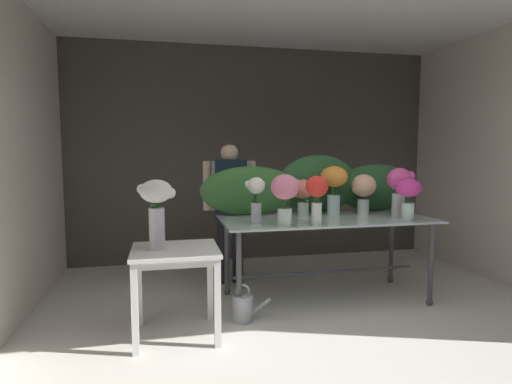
# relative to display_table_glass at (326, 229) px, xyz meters

# --- Properties ---
(ground_plane) EXTENTS (7.48, 7.48, 0.00)m
(ground_plane) POSITION_rel_display_table_glass_xyz_m (-0.33, 0.15, -0.73)
(ground_plane) COLOR silver
(wall_back) EXTENTS (5.14, 0.12, 2.92)m
(wall_back) POSITION_rel_display_table_glass_xyz_m (-0.33, 1.85, 0.73)
(wall_back) COLOR #4C4742
(wall_back) RESTS_ON ground
(wall_left) EXTENTS (0.12, 3.52, 2.92)m
(wall_left) POSITION_rel_display_table_glass_xyz_m (-2.90, 0.15, 0.73)
(wall_left) COLOR beige
(wall_left) RESTS_ON ground
(wall_right) EXTENTS (0.12, 3.52, 2.92)m
(wall_right) POSITION_rel_display_table_glass_xyz_m (2.24, 0.15, 0.73)
(wall_right) COLOR beige
(wall_right) RESTS_ON ground
(ceiling_slab) EXTENTS (5.26, 3.52, 0.12)m
(ceiling_slab) POSITION_rel_display_table_glass_xyz_m (-0.33, 0.15, 2.25)
(ceiling_slab) COLOR silver
(ceiling_slab) RESTS_ON wall_back
(display_table_glass) EXTENTS (2.11, 0.94, 0.85)m
(display_table_glass) POSITION_rel_display_table_glass_xyz_m (0.00, 0.00, 0.00)
(display_table_glass) COLOR silver
(display_table_glass) RESTS_ON ground
(side_table_white) EXTENTS (0.69, 0.63, 0.73)m
(side_table_white) POSITION_rel_display_table_glass_xyz_m (-1.51, -0.53, -0.10)
(side_table_white) COLOR white
(side_table_white) RESTS_ON ground
(florist) EXTENTS (0.60, 0.24, 1.60)m
(florist) POSITION_rel_display_table_glass_xyz_m (-0.86, 0.76, 0.26)
(florist) COLOR #232328
(florist) RESTS_ON ground
(foliage_backdrop) EXTENTS (2.43, 0.25, 0.63)m
(foliage_backdrop) POSITION_rel_display_table_glass_xyz_m (0.04, 0.35, 0.40)
(foliage_backdrop) COLOR #387033
(foliage_backdrop) RESTS_ON display_table_glass
(vase_scarlet_ranunculus) EXTENTS (0.21, 0.20, 0.45)m
(vase_scarlet_ranunculus) POSITION_rel_display_table_glass_xyz_m (-0.25, -0.38, 0.41)
(vase_scarlet_ranunculus) COLOR silver
(vase_scarlet_ranunculus) RESTS_ON display_table_glass
(vase_ivory_hydrangea) EXTENTS (0.19, 0.17, 0.43)m
(vase_ivory_hydrangea) POSITION_rel_display_table_glass_xyz_m (-0.76, -0.19, 0.37)
(vase_ivory_hydrangea) COLOR silver
(vase_ivory_hydrangea) RESTS_ON display_table_glass
(vase_magenta_anemones) EXTENTS (0.24, 0.24, 0.41)m
(vase_magenta_anemones) POSITION_rel_display_table_glass_xyz_m (0.70, -0.34, 0.38)
(vase_magenta_anemones) COLOR silver
(vase_magenta_anemones) RESTS_ON display_table_glass
(vase_peach_stock) EXTENTS (0.26, 0.26, 0.43)m
(vase_peach_stock) POSITION_rel_display_table_glass_xyz_m (0.47, 0.12, 0.39)
(vase_peach_stock) COLOR silver
(vase_peach_stock) RESTS_ON display_table_glass
(vase_coral_tulips) EXTENTS (0.24, 0.20, 0.38)m
(vase_coral_tulips) POSITION_rel_display_table_glass_xyz_m (-0.20, 0.13, 0.35)
(vase_coral_tulips) COLOR silver
(vase_coral_tulips) RESTS_ON display_table_glass
(vase_fuchsia_peonies) EXTENTS (0.29, 0.25, 0.50)m
(vase_fuchsia_peonies) POSITION_rel_display_table_glass_xyz_m (0.76, -0.09, 0.43)
(vase_fuchsia_peonies) COLOR silver
(vase_fuchsia_peonies) RESTS_ON display_table_glass
(vase_rosy_dahlias) EXTENTS (0.27, 0.25, 0.47)m
(vase_rosy_dahlias) POSITION_rel_display_table_glass_xyz_m (-0.53, -0.36, 0.42)
(vase_rosy_dahlias) COLOR silver
(vase_rosy_dahlias) RESTS_ON display_table_glass
(vase_sunset_snapdragons) EXTENTS (0.28, 0.28, 0.51)m
(vase_sunset_snapdragons) POSITION_rel_display_table_glass_xyz_m (0.13, 0.12, 0.46)
(vase_sunset_snapdragons) COLOR silver
(vase_sunset_snapdragons) RESTS_ON display_table_glass
(vase_white_roses_tall) EXTENTS (0.30, 0.26, 0.56)m
(vase_white_roses_tall) POSITION_rel_display_table_glass_xyz_m (-1.64, -0.53, 0.36)
(vase_white_roses_tall) COLOR silver
(vase_white_roses_tall) RESTS_ON side_table_white
(watering_can) EXTENTS (0.35, 0.18, 0.34)m
(watering_can) POSITION_rel_display_table_glass_xyz_m (-0.91, -0.36, -0.60)
(watering_can) COLOR #999EA3
(watering_can) RESTS_ON ground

